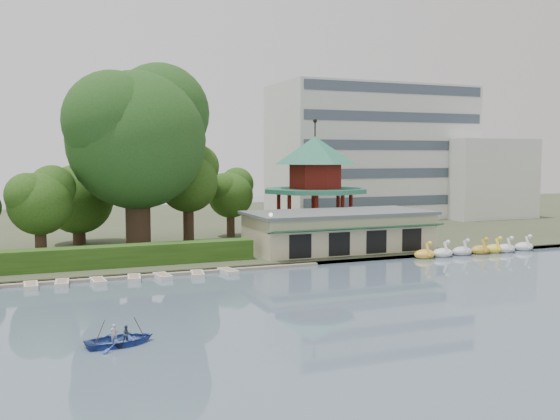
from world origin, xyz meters
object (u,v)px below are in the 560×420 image
big_tree (138,131)px  rowboat_with_passengers (120,335)px  dock (123,276)px  boathouse (339,230)px  pavilion (315,176)px

big_tree → rowboat_with_passengers: big_tree is taller
dock → boathouse: (22.00, 4.77, 2.25)m
boathouse → rowboat_with_passengers: boathouse is taller
pavilion → dock: bearing=-148.3°
dock → big_tree: big_tree is taller
dock → pavilion: size_ratio=2.52×
boathouse → big_tree: (-18.82, 6.24, 9.91)m
dock → boathouse: 22.62m
rowboat_with_passengers → dock: bearing=81.7°
boathouse → pavilion: 11.43m
boathouse → pavilion: bearing=78.7°
big_tree → rowboat_with_passengers: size_ratio=3.43×
dock → boathouse: size_ratio=1.83×
dock → pavilion: bearing=31.7°
boathouse → big_tree: 22.16m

